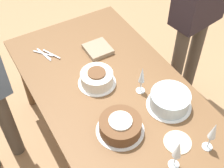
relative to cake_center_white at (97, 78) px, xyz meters
name	(u,v)px	position (x,y,z in m)	size (l,w,h in m)	color
ground_plane	(112,146)	(0.10, 0.06, -0.77)	(12.00, 12.00, 0.00)	#A87F56
dining_table	(112,98)	(0.10, 0.06, -0.14)	(1.74, 0.98, 0.72)	brown
cake_center_white	(97,78)	(0.00, 0.00, 0.00)	(0.26, 0.26, 0.11)	white
cake_front_chocolate	(120,126)	(0.42, -0.07, 0.00)	(0.30, 0.30, 0.11)	white
cake_back_decorated	(170,100)	(0.41, 0.31, 0.01)	(0.29, 0.29, 0.11)	white
wine_glass_near	(178,150)	(0.76, 0.07, 0.10)	(0.06, 0.06, 0.23)	silver
wine_glass_far	(213,132)	(0.77, 0.31, 0.11)	(0.06, 0.06, 0.23)	silver
wine_glass_extra	(142,76)	(0.21, 0.22, 0.09)	(0.06, 0.06, 0.22)	silver
dessert_plate_right	(177,142)	(0.66, 0.18, -0.05)	(0.17, 0.17, 0.01)	beige
fork_pile	(46,54)	(-0.45, -0.20, -0.04)	(0.20, 0.15, 0.01)	silver
napkin_stack	(98,49)	(-0.29, 0.17, -0.03)	(0.19, 0.18, 0.03)	gray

